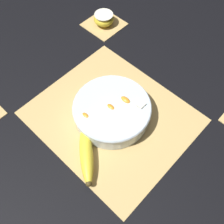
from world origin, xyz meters
TOP-DOWN VIEW (x-y plane):
  - ground_plane at (0.00, 0.00)m, footprint 6.00×6.00m
  - bamboo_mat_center at (0.00, 0.00)m, footprint 0.47×0.41m
  - coaster_mat_near_right at (0.32, -0.29)m, footprint 0.14×0.14m
  - fruit_salad_bowl at (-0.00, -0.00)m, footprint 0.24×0.24m
  - whole_banana at (-0.04, 0.15)m, footprint 0.16×0.14m
  - apple_half at (0.32, -0.29)m, footprint 0.08×0.08m

SIDE VIEW (x-z plane):
  - ground_plane at x=0.00m, z-range 0.00..0.00m
  - coaster_mat_near_right at x=0.32m, z-range 0.00..0.01m
  - bamboo_mat_center at x=0.00m, z-range 0.00..0.01m
  - whole_banana at x=-0.04m, z-range 0.01..0.04m
  - apple_half at x=0.32m, z-range 0.01..0.05m
  - fruit_salad_bowl at x=0.00m, z-range 0.01..0.07m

